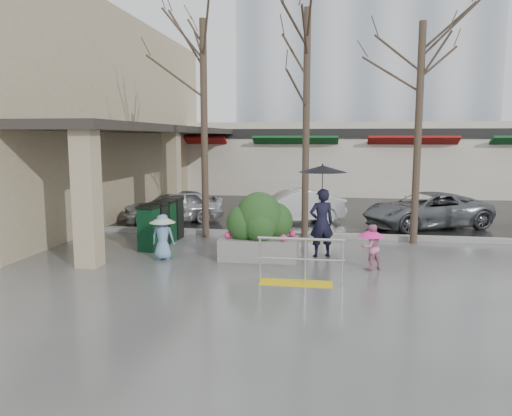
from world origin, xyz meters
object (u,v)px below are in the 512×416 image
(handrail, at_px, (299,267))
(tree_midwest, at_px, (307,69))
(child_pink, at_px, (371,244))
(child_blue, at_px, (163,233))
(news_boxes, at_px, (162,223))
(tree_west, at_px, (204,76))
(woman, at_px, (322,204))
(planter, at_px, (260,227))
(car_a, at_px, (173,206))
(tree_mideast, at_px, (420,79))
(car_c, at_px, (426,210))
(car_b, at_px, (293,206))

(handrail, height_order, tree_midwest, tree_midwest)
(child_pink, distance_m, child_blue, 5.33)
(news_boxes, bearing_deg, tree_west, 57.34)
(woman, bearing_deg, handrail, 60.74)
(planter, distance_m, car_a, 6.59)
(tree_mideast, relative_size, news_boxes, 2.75)
(car_a, xyz_separation_m, car_c, (9.25, 0.33, 0.00))
(car_c, bearing_deg, car_a, -112.00)
(child_blue, xyz_separation_m, car_c, (7.66, 5.97, -0.08))
(car_c, bearing_deg, handrail, -51.64)
(car_b, relative_size, car_c, 0.84)
(car_b, bearing_deg, car_c, 64.90)
(tree_west, relative_size, woman, 2.72)
(woman, bearing_deg, car_c, -145.80)
(handrail, distance_m, woman, 2.86)
(woman, distance_m, car_a, 7.40)
(tree_west, xyz_separation_m, woman, (3.77, -2.18, -3.64))
(tree_mideast, relative_size, planter, 3.17)
(woman, distance_m, car_b, 5.50)
(tree_west, relative_size, child_pink, 6.13)
(planter, xyz_separation_m, car_c, (5.17, 5.51, -0.22))
(child_pink, xyz_separation_m, planter, (-2.83, 0.64, 0.21))
(tree_mideast, bearing_deg, tree_midwest, 180.00)
(tree_mideast, relative_size, child_pink, 5.86)
(planter, distance_m, car_c, 7.56)
(woman, distance_m, planter, 1.78)
(handrail, xyz_separation_m, child_blue, (-3.68, 1.64, 0.34))
(handrail, xyz_separation_m, child_pink, (1.64, 1.48, 0.26))
(tree_mideast, height_order, car_a, tree_mideast)
(tree_midwest, relative_size, woman, 2.80)
(child_blue, relative_size, car_a, 0.33)
(tree_west, relative_size, planter, 3.31)
(tree_west, distance_m, car_b, 6.02)
(tree_midwest, xyz_separation_m, planter, (-1.03, -2.69, -4.38))
(tree_west, height_order, tree_mideast, tree_west)
(tree_midwest, bearing_deg, child_pink, -61.57)
(tree_midwest, height_order, car_b, tree_midwest)
(child_pink, distance_m, planter, 2.91)
(planter, relative_size, car_b, 0.54)
(child_blue, bearing_deg, woman, -168.65)
(planter, bearing_deg, tree_mideast, 31.85)
(tree_west, distance_m, tree_midwest, 3.20)
(tree_midwest, bearing_deg, planter, -110.94)
(handrail, distance_m, child_pink, 2.22)
(car_a, bearing_deg, child_pink, 23.15)
(car_a, relative_size, car_b, 0.97)
(handrail, bearing_deg, car_b, 95.70)
(car_c, bearing_deg, planter, -67.25)
(tree_midwest, bearing_deg, car_c, 34.24)
(car_b, bearing_deg, child_blue, -46.17)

